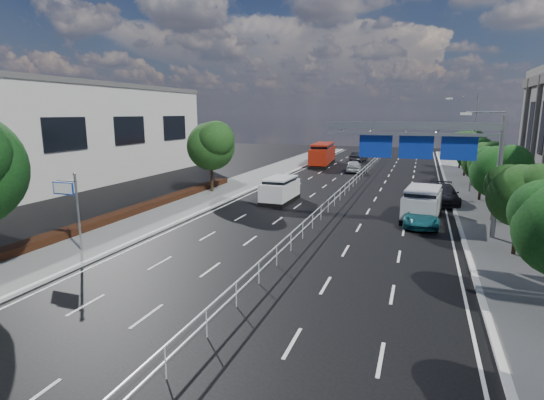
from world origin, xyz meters
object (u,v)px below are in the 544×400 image
(toilet_sign, at_px, (70,198))
(overhead_gantry, at_px, (429,143))
(white_minivan, at_px, (280,190))
(pedestrian_a, at_px, (520,199))
(near_car_silver, at_px, (354,166))
(parked_car_teal, at_px, (420,215))
(near_car_dark, at_px, (359,157))
(pedestrian_b, at_px, (504,186))
(parked_car_dark, at_px, (444,194))
(silver_minivan, at_px, (422,203))
(red_bus, at_px, (323,154))

(toilet_sign, bearing_deg, overhead_gantry, 29.60)
(white_minivan, distance_m, pedestrian_a, 18.12)
(toilet_sign, bearing_deg, near_car_silver, 75.86)
(parked_car_teal, distance_m, pedestrian_a, 9.00)
(toilet_sign, distance_m, overhead_gantry, 20.52)
(near_car_silver, relative_size, parked_car_teal, 0.95)
(white_minivan, relative_size, pedestrian_a, 2.53)
(near_car_dark, bearing_deg, pedestrian_b, 131.42)
(overhead_gantry, bearing_deg, near_car_dark, 103.70)
(parked_car_teal, height_order, parked_car_dark, parked_car_dark)
(near_car_silver, bearing_deg, silver_minivan, 103.57)
(red_bus, relative_size, near_car_silver, 2.37)
(parked_car_teal, xyz_separation_m, pedestrian_a, (6.90, 5.76, 0.45))
(near_car_dark, relative_size, pedestrian_a, 2.40)
(pedestrian_b, bearing_deg, near_car_silver, -0.30)
(near_car_silver, relative_size, silver_minivan, 0.81)
(red_bus, height_order, near_car_dark, red_bus)
(toilet_sign, height_order, red_bus, toilet_sign)
(red_bus, xyz_separation_m, pedestrian_a, (20.46, -24.91, -0.53))
(overhead_gantry, height_order, pedestrian_a, overhead_gantry)
(overhead_gantry, bearing_deg, toilet_sign, -150.40)
(toilet_sign, relative_size, near_car_dark, 0.93)
(white_minivan, relative_size, near_car_silver, 1.09)
(silver_minivan, height_order, pedestrian_a, silver_minivan)
(toilet_sign, relative_size, overhead_gantry, 0.42)
(pedestrian_a, bearing_deg, red_bus, -48.90)
(toilet_sign, distance_m, white_minivan, 17.37)
(near_car_silver, distance_m, parked_car_teal, 26.08)
(toilet_sign, xyz_separation_m, near_car_dark, (8.18, 49.09, -2.18))
(pedestrian_a, xyz_separation_m, pedestrian_b, (0.00, 6.92, -0.11))
(parked_car_dark, bearing_deg, pedestrian_b, 37.43)
(parked_car_teal, bearing_deg, silver_minivan, 82.05)
(overhead_gantry, distance_m, silver_minivan, 6.00)
(overhead_gantry, height_order, near_car_silver, overhead_gantry)
(red_bus, relative_size, parked_car_teal, 2.25)
(overhead_gantry, relative_size, parked_car_dark, 1.94)
(near_car_silver, distance_m, silver_minivan, 24.29)
(toilet_sign, bearing_deg, pedestrian_a, 36.18)
(toilet_sign, relative_size, white_minivan, 0.89)
(white_minivan, height_order, near_car_silver, white_minivan)
(toilet_sign, bearing_deg, near_car_dark, 80.54)
(red_bus, height_order, parked_car_dark, red_bus)
(toilet_sign, bearing_deg, white_minivan, 68.54)
(white_minivan, bearing_deg, pedestrian_a, 6.72)
(pedestrian_b, bearing_deg, parked_car_teal, 99.87)
(pedestrian_b, bearing_deg, overhead_gantry, 104.03)
(near_car_dark, distance_m, pedestrian_b, 29.24)
(white_minivan, distance_m, near_car_silver, 20.97)
(parked_car_teal, relative_size, pedestrian_b, 2.78)
(overhead_gantry, relative_size, near_car_silver, 2.28)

